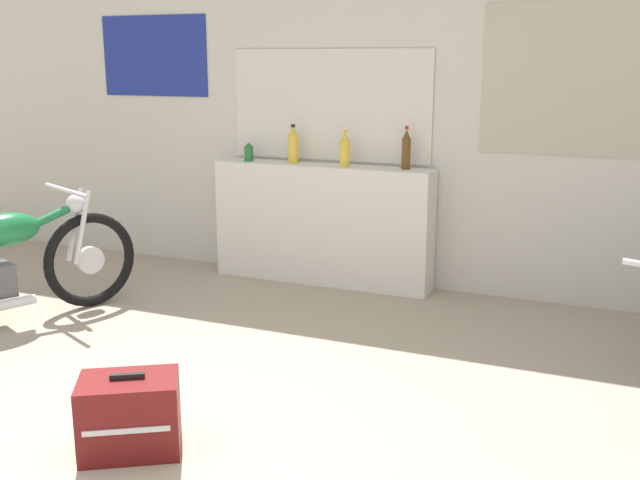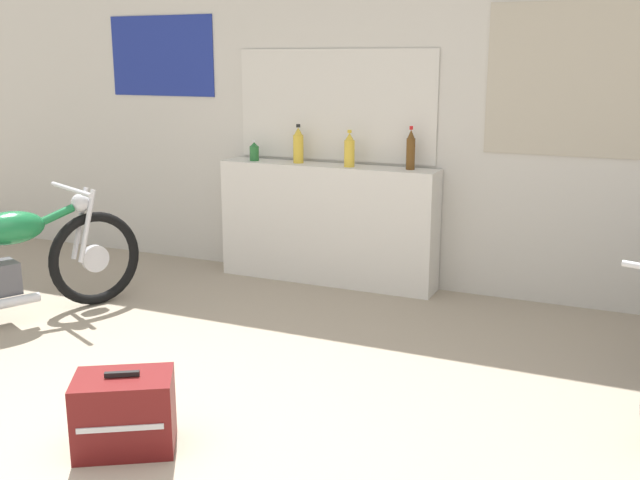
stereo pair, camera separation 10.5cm
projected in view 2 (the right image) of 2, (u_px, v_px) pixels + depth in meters
The scene contains 8 objects.
ground_plane at pixel (95, 476), 3.18m from camera, with size 24.00×24.00×0.00m, color gray.
wall_back at pixel (369, 103), 5.70m from camera, with size 10.00×0.07×2.80m.
sill_counter at pixel (327, 224), 5.87m from camera, with size 1.75×0.28×0.93m.
bottle_leftmost at pixel (254, 152), 5.97m from camera, with size 0.07×0.07×0.16m.
bottle_left_center at pixel (298, 146), 5.83m from camera, with size 0.08×0.08×0.30m.
bottle_center at pixel (349, 151), 5.62m from camera, with size 0.08×0.08×0.28m.
bottle_right_center at pixel (411, 150), 5.48m from camera, with size 0.07×0.07×0.32m.
hard_case_darkred at pixel (125, 413), 3.37m from camera, with size 0.53×0.48×0.37m.
Camera 2 is at (2.05, -2.21, 1.73)m, focal length 42.00 mm.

